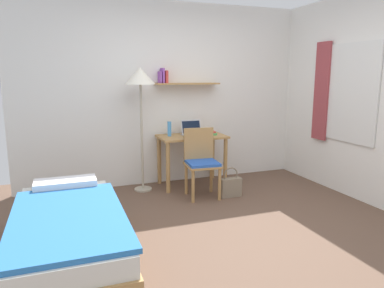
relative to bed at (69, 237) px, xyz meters
The scene contains 10 objects.
ground_plane 1.55m from the bed, ahead, with size 5.28×5.28×0.00m, color brown.
wall_back 2.78m from the bed, 53.55° to the left, with size 4.40×0.27×2.60m.
bed is the anchor object (origin of this frame).
desk 2.49m from the bed, 45.02° to the left, with size 0.95×0.55×0.73m.
desk_chair 2.12m from the bed, 36.44° to the left, with size 0.46×0.45×0.89m.
standing_lamp 2.38m from the bed, 59.82° to the left, with size 0.40×0.40×1.68m.
laptop 2.58m from the bed, 45.52° to the left, with size 0.31×0.23×0.21m.
water_bottle 2.38m from the bed, 51.68° to the left, with size 0.05×0.05×0.21m, color #4C99DB.
book_stack 2.72m from the bed, 40.85° to the left, with size 0.18×0.22×0.05m.
handbag 2.31m from the bed, 27.84° to the left, with size 0.29×0.11×0.40m.
Camera 1 is at (-1.53, -3.06, 1.58)m, focal length 33.74 mm.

